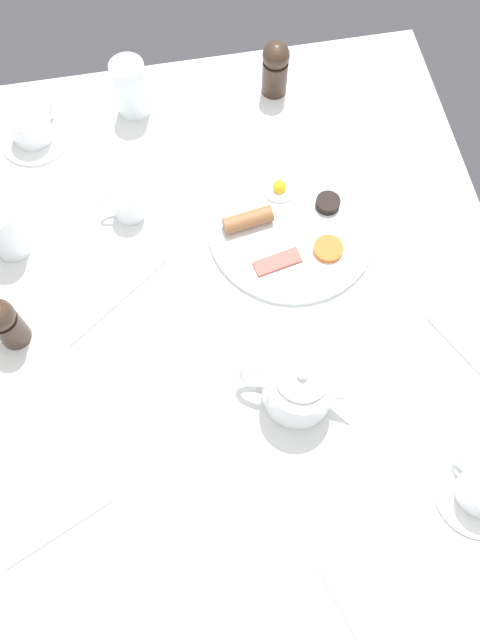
{
  "coord_description": "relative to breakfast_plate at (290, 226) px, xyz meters",
  "views": [
    {
      "loc": [
        0.07,
        0.41,
        1.76
      ],
      "look_at": [
        0.0,
        0.0,
        0.78
      ],
      "focal_mm": 35.0,
      "sensor_mm": 36.0,
      "label": 1
    }
  ],
  "objects": [
    {
      "name": "water_glass_short",
      "position": [
        0.25,
        -0.33,
        0.05
      ],
      "size": [
        0.07,
        0.07,
        0.12
      ],
      "color": "white",
      "rests_on": "table"
    },
    {
      "name": "table",
      "position": [
        0.13,
        0.17,
        -0.07
      ],
      "size": [
        0.98,
        1.23,
        0.76
      ],
      "color": "silver",
      "rests_on": "ground_plane"
    },
    {
      "name": "salt_grinder",
      "position": [
        0.51,
        0.13,
        0.05
      ],
      "size": [
        0.05,
        0.05,
        0.12
      ],
      "color": "#38281E",
      "rests_on": "table"
    },
    {
      "name": "knife_by_plate",
      "position": [
        0.33,
        0.09,
        -0.01
      ],
      "size": [
        0.19,
        0.14,
        0.0
      ],
      "rotation": [
        0.0,
        0.0,
        2.2
      ],
      "color": "silver",
      "rests_on": "table"
    },
    {
      "name": "breakfast_plate",
      "position": [
        0.0,
        0.0,
        0.0
      ],
      "size": [
        0.31,
        0.31,
        0.04
      ],
      "color": "white",
      "rests_on": "table"
    },
    {
      "name": "fork_by_plate",
      "position": [
        0.46,
        0.46,
        -0.01
      ],
      "size": [
        0.17,
        0.08,
        0.0
      ],
      "rotation": [
        0.0,
        0.0,
        5.12
      ],
      "color": "silver",
      "rests_on": "table"
    },
    {
      "name": "water_glass_tall",
      "position": [
        0.51,
        -0.05,
        0.05
      ],
      "size": [
        0.07,
        0.07,
        0.11
      ],
      "color": "white",
      "rests_on": "table"
    },
    {
      "name": "teapot_near",
      "position": [
        0.06,
        0.31,
        0.04
      ],
      "size": [
        0.19,
        0.12,
        0.12
      ],
      "rotation": [
        0.0,
        0.0,
        2.73
      ],
      "color": "white",
      "rests_on": "table"
    },
    {
      "name": "ground_plane",
      "position": [
        0.13,
        0.17,
        -0.77
      ],
      "size": [
        8.0,
        8.0,
        0.0
      ],
      "primitive_type": "plane",
      "color": "#333338"
    },
    {
      "name": "pepper_grinder",
      "position": [
        -0.04,
        -0.33,
        0.05
      ],
      "size": [
        0.05,
        0.05,
        0.12
      ],
      "color": "#38281E",
      "rests_on": "table"
    },
    {
      "name": "spoon_for_tea",
      "position": [
        0.05,
        0.65,
        -0.01
      ],
      "size": [
        0.06,
        0.14,
        0.0
      ],
      "rotation": [
        0.0,
        0.0,
        0.32
      ],
      "color": "silver",
      "rests_on": "table"
    },
    {
      "name": "creamer_jug",
      "position": [
        0.29,
        -0.09,
        0.02
      ],
      "size": [
        0.08,
        0.06,
        0.07
      ],
      "color": "white",
      "rests_on": "table"
    },
    {
      "name": "teacup_with_saucer_left",
      "position": [
        0.45,
        -0.3,
        0.02
      ],
      "size": [
        0.14,
        0.14,
        0.07
      ],
      "color": "white",
      "rests_on": "table"
    },
    {
      "name": "fork_spare",
      "position": [
        -0.24,
        0.3,
        -0.01
      ],
      "size": [
        0.09,
        0.17,
        0.0
      ],
      "rotation": [
        0.0,
        0.0,
        3.61
      ],
      "color": "silver",
      "rests_on": "table"
    }
  ]
}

